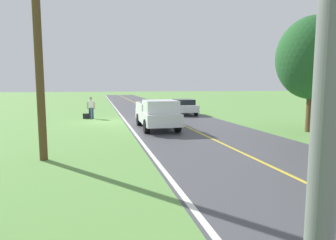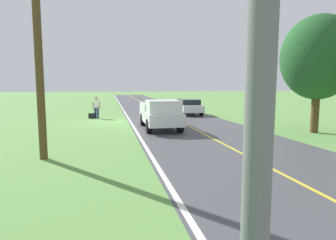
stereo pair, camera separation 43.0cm
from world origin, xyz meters
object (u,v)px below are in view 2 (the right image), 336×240
at_px(sedan_near_oncoming, 188,106).
at_px(hitchhiker_walking, 96,106).
at_px(utility_pole_roadside, 38,52).
at_px(pickup_truck_passing, 161,113).
at_px(tree_far_side_near, 318,58).
at_px(suitcase_carried, 91,116).

bearing_deg(sedan_near_oncoming, hitchhiker_walking, 10.47).
relative_size(hitchhiker_walking, utility_pole_roadside, 0.23).
height_order(hitchhiker_walking, utility_pole_roadside, utility_pole_roadside).
bearing_deg(pickup_truck_passing, utility_pole_roadside, 49.28).
bearing_deg(hitchhiker_walking, tree_far_side_near, 141.40).
bearing_deg(sedan_near_oncoming, pickup_truck_passing, 63.98).
bearing_deg(pickup_truck_passing, sedan_near_oncoming, -116.02).
distance_m(suitcase_carried, pickup_truck_passing, 8.21).
height_order(pickup_truck_passing, utility_pole_roadside, utility_pole_roadside).
relative_size(hitchhiker_walking, sedan_near_oncoming, 0.39).
distance_m(pickup_truck_passing, utility_pole_roadside, 8.92).
relative_size(tree_far_side_near, sedan_near_oncoming, 1.47).
distance_m(suitcase_carried, sedan_near_oncoming, 8.78).
height_order(suitcase_carried, utility_pole_roadside, utility_pole_roadside).
bearing_deg(utility_pole_roadside, pickup_truck_passing, -130.72).
relative_size(suitcase_carried, sedan_near_oncoming, 0.10).
height_order(hitchhiker_walking, suitcase_carried, hitchhiker_walking).
bearing_deg(pickup_truck_passing, suitcase_carried, -56.38).
bearing_deg(suitcase_carried, sedan_near_oncoming, 102.63).
height_order(pickup_truck_passing, tree_far_side_near, tree_far_side_near).
height_order(tree_far_side_near, sedan_near_oncoming, tree_far_side_near).
relative_size(tree_far_side_near, utility_pole_roadside, 0.85).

